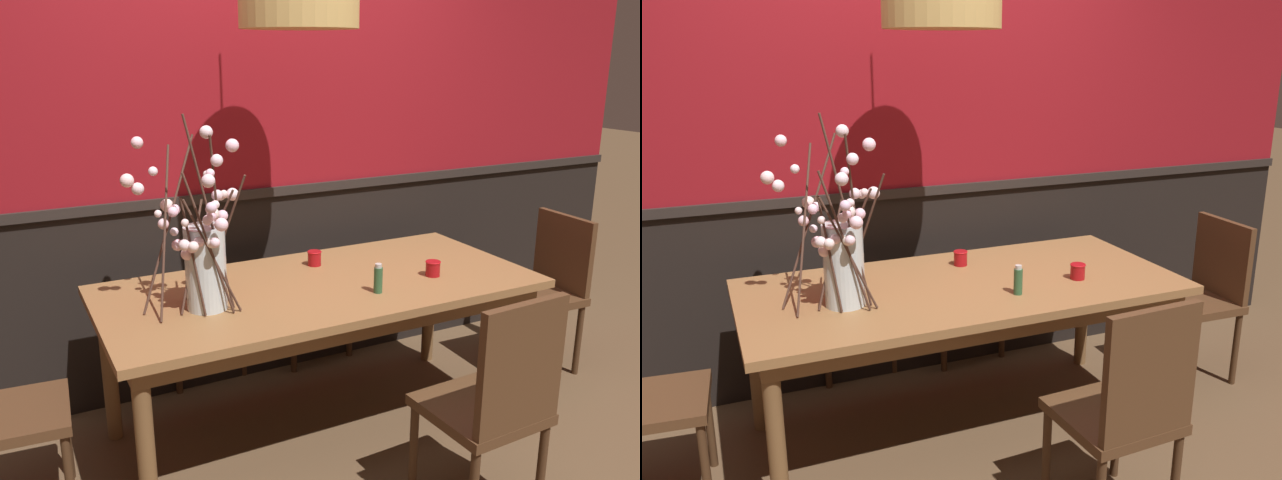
# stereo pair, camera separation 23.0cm
# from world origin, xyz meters

# --- Properties ---
(ground_plane) EXTENTS (24.00, 24.00, 0.00)m
(ground_plane) POSITION_xyz_m (0.00, 0.00, 0.00)
(ground_plane) COLOR brown
(back_wall) EXTENTS (5.20, 0.14, 2.81)m
(back_wall) POSITION_xyz_m (0.00, 0.74, 1.40)
(back_wall) COLOR black
(back_wall) RESTS_ON ground
(dining_table) EXTENTS (2.04, 0.94, 0.77)m
(dining_table) POSITION_xyz_m (0.00, 0.00, 0.69)
(dining_table) COLOR olive
(dining_table) RESTS_ON ground
(chair_near_side_right) EXTENTS (0.44, 0.44, 0.96)m
(chair_near_side_right) POSITION_xyz_m (0.31, -0.88, 0.52)
(chair_near_side_right) COLOR #4C301C
(chair_near_side_right) RESTS_ON ground
(chair_head_east_end) EXTENTS (0.44, 0.45, 0.91)m
(chair_head_east_end) POSITION_xyz_m (1.48, 0.02, 0.51)
(chair_head_east_end) COLOR #4C301C
(chair_head_east_end) RESTS_ON ground
(chair_far_side_right) EXTENTS (0.49, 0.45, 0.88)m
(chair_far_side_right) POSITION_xyz_m (0.31, 0.86, 0.50)
(chair_far_side_right) COLOR #4C301C
(chair_far_side_right) RESTS_ON ground
(chair_far_side_left) EXTENTS (0.48, 0.42, 0.92)m
(chair_far_side_left) POSITION_xyz_m (-0.36, 0.91, 0.53)
(chair_far_side_left) COLOR #4C301C
(chair_far_side_left) RESTS_ON ground
(vase_with_blossoms) EXTENTS (0.50, 0.53, 0.82)m
(vase_with_blossoms) POSITION_xyz_m (-0.57, -0.06, 1.00)
(vase_with_blossoms) COLOR silver
(vase_with_blossoms) RESTS_ON dining_table
(candle_holder_nearer_center) EXTENTS (0.07, 0.07, 0.08)m
(candle_holder_nearer_center) POSITION_xyz_m (0.09, 0.25, 0.81)
(candle_holder_nearer_center) COLOR #9E0F14
(candle_holder_nearer_center) RESTS_ON dining_table
(candle_holder_nearer_edge) EXTENTS (0.07, 0.07, 0.07)m
(candle_holder_nearer_edge) POSITION_xyz_m (0.53, -0.16, 0.81)
(candle_holder_nearer_edge) COLOR #9E0F14
(candle_holder_nearer_edge) RESTS_ON dining_table
(condiment_bottle) EXTENTS (0.04, 0.04, 0.14)m
(condiment_bottle) POSITION_xyz_m (0.17, -0.23, 0.83)
(condiment_bottle) COLOR #2D5633
(condiment_bottle) RESTS_ON dining_table
(pendant_lamp) EXTENTS (0.51, 0.51, 0.91)m
(pendant_lamp) POSITION_xyz_m (-0.07, 0.07, 2.02)
(pendant_lamp) COLOR tan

